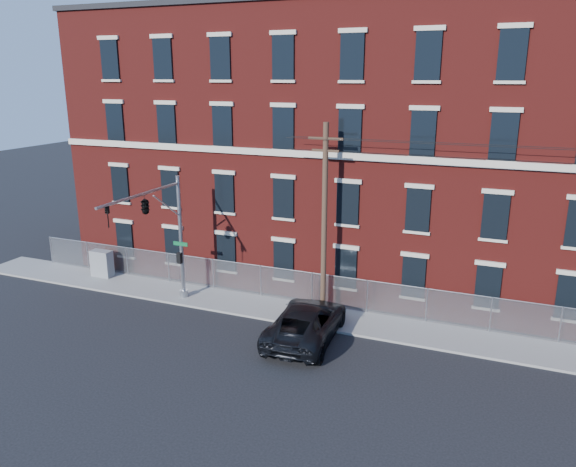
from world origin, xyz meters
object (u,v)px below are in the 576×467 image
(traffic_signal_mast, at_px, (154,216))
(utility_pole_near, at_px, (324,217))
(utility_cabinet, at_px, (102,263))
(pickup_truck, at_px, (306,322))

(traffic_signal_mast, xyz_separation_m, utility_pole_near, (8.00, 3.42, -0.05))
(utility_pole_near, xyz_separation_m, utility_cabinet, (-14.57, -0.12, -4.38))
(traffic_signal_mast, height_order, utility_pole_near, utility_pole_near)
(traffic_signal_mast, xyz_separation_m, pickup_truck, (8.23, 0.19, -4.52))
(traffic_signal_mast, relative_size, pickup_truck, 1.12)
(traffic_signal_mast, height_order, utility_cabinet, traffic_signal_mast)
(utility_pole_near, xyz_separation_m, pickup_truck, (0.23, -3.23, -4.47))
(pickup_truck, height_order, utility_cabinet, utility_cabinet)
(utility_pole_near, height_order, utility_cabinet, utility_pole_near)
(traffic_signal_mast, distance_m, utility_cabinet, 8.58)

